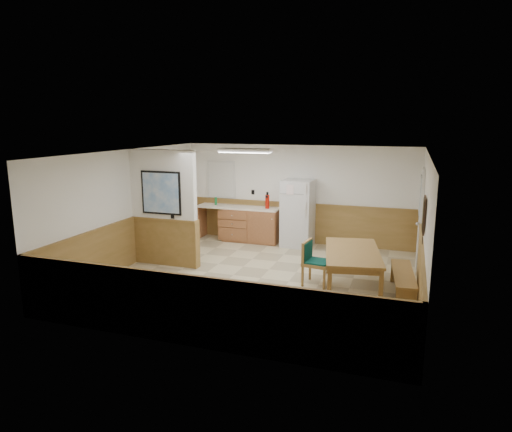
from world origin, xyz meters
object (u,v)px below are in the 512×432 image
(dining_chair, at_px, (313,259))
(fire_extinguisher, at_px, (267,201))
(refrigerator, at_px, (298,213))
(dining_table, at_px, (352,256))
(soap_bottle, at_px, (216,201))
(dining_bench, at_px, (403,278))

(dining_chair, distance_m, fire_extinguisher, 3.22)
(refrigerator, height_order, dining_table, refrigerator)
(dining_chair, xyz_separation_m, soap_bottle, (-3.19, 2.69, 0.51))
(fire_extinguisher, bearing_deg, dining_table, -49.90)
(refrigerator, distance_m, dining_bench, 3.80)
(dining_table, bearing_deg, soap_bottle, 134.50)
(dining_table, distance_m, soap_bottle, 4.84)
(dining_bench, height_order, fire_extinguisher, fire_extinguisher)
(dining_table, bearing_deg, dining_bench, -12.94)
(dining_bench, bearing_deg, fire_extinguisher, 135.62)
(fire_extinguisher, bearing_deg, dining_chair, -59.02)
(dining_chair, bearing_deg, dining_table, 0.98)
(refrigerator, xyz_separation_m, dining_table, (1.69, -2.69, -0.18))
(dining_bench, xyz_separation_m, fire_extinguisher, (-3.41, 2.76, 0.74))
(dining_chair, relative_size, soap_bottle, 4.12)
(refrigerator, relative_size, dining_chair, 1.97)
(dining_table, relative_size, dining_chair, 2.42)
(soap_bottle, bearing_deg, dining_table, -35.10)
(refrigerator, bearing_deg, fire_extinguisher, -179.93)
(refrigerator, relative_size, dining_table, 0.81)
(dining_bench, height_order, dining_chair, dining_chair)
(refrigerator, height_order, dining_chair, refrigerator)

